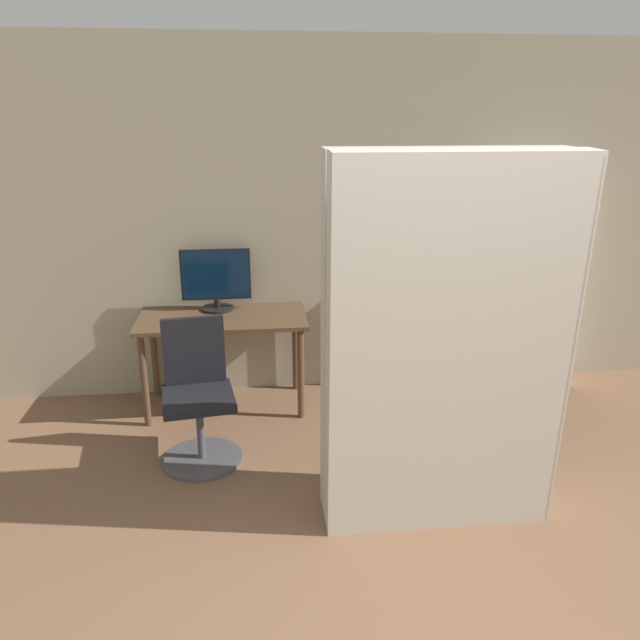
# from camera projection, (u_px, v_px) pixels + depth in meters

# --- Properties ---
(wall_back) EXTENTS (8.00, 0.06, 2.70)m
(wall_back) POSITION_uv_depth(u_px,v_px,m) (365.00, 222.00, 4.85)
(wall_back) COLOR tan
(wall_back) RESTS_ON ground
(desk) EXTENTS (1.24, 0.63, 0.73)m
(desk) POSITION_uv_depth(u_px,v_px,m) (223.00, 329.00, 4.64)
(desk) COLOR brown
(desk) RESTS_ON ground
(monitor) EXTENTS (0.52, 0.24, 0.47)m
(monitor) POSITION_uv_depth(u_px,v_px,m) (216.00, 279.00, 4.69)
(monitor) COLOR black
(monitor) RESTS_ON desk
(office_chair) EXTENTS (0.52, 0.52, 0.92)m
(office_chair) POSITION_uv_depth(u_px,v_px,m) (198.00, 406.00, 4.00)
(office_chair) COLOR #4C4C51
(office_chair) RESTS_ON ground
(bookshelf) EXTENTS (0.88, 0.29, 1.69)m
(bookshelf) POSITION_uv_depth(u_px,v_px,m) (509.00, 287.00, 5.01)
(bookshelf) COLOR beige
(bookshelf) RESTS_ON ground
(mattress_near) EXTENTS (1.24, 0.27, 2.01)m
(mattress_near) POSITION_uv_depth(u_px,v_px,m) (450.00, 355.00, 3.13)
(mattress_near) COLOR beige
(mattress_near) RESTS_ON ground
(mattress_far) EXTENTS (1.24, 0.21, 2.00)m
(mattress_far) POSITION_uv_depth(u_px,v_px,m) (438.00, 341.00, 3.33)
(mattress_far) COLOR beige
(mattress_far) RESTS_ON ground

